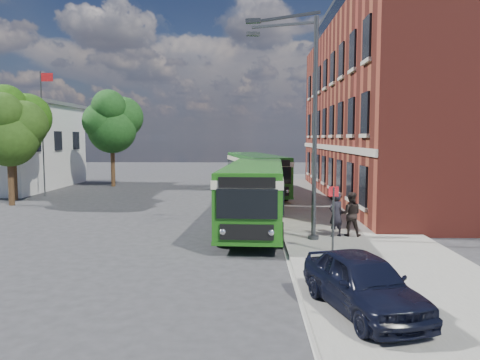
{
  "coord_description": "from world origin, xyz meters",
  "views": [
    {
      "loc": [
        2.65,
        -20.78,
        4.26
      ],
      "look_at": [
        2.12,
        1.92,
        2.2
      ],
      "focal_mm": 35.0,
      "sensor_mm": 36.0,
      "label": 1
    }
  ],
  "objects_px": {
    "street_lamp": "(306,124)",
    "parked_car": "(363,283)",
    "bus_front": "(255,189)",
    "bus_rear": "(255,171)"
  },
  "relations": [
    {
      "from": "street_lamp",
      "to": "parked_car",
      "type": "distance_m",
      "value": 8.9
    },
    {
      "from": "bus_front",
      "to": "street_lamp",
      "type": "bearing_deg",
      "value": -59.35
    },
    {
      "from": "bus_rear",
      "to": "street_lamp",
      "type": "bearing_deg",
      "value": -83.28
    },
    {
      "from": "street_lamp",
      "to": "bus_rear",
      "type": "bearing_deg",
      "value": 96.72
    },
    {
      "from": "bus_front",
      "to": "parked_car",
      "type": "bearing_deg",
      "value": -77.81
    },
    {
      "from": "bus_front",
      "to": "parked_car",
      "type": "xyz_separation_m",
      "value": [
        2.44,
        -11.31,
        -0.98
      ]
    },
    {
      "from": "street_lamp",
      "to": "bus_rear",
      "type": "distance_m",
      "value": 16.17
    },
    {
      "from": "bus_front",
      "to": "parked_car",
      "type": "height_order",
      "value": "bus_front"
    },
    {
      "from": "street_lamp",
      "to": "bus_rear",
      "type": "xyz_separation_m",
      "value": [
        -1.86,
        15.79,
        -2.96
      ]
    },
    {
      "from": "bus_front",
      "to": "parked_car",
      "type": "relative_size",
      "value": 2.94
    }
  ]
}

